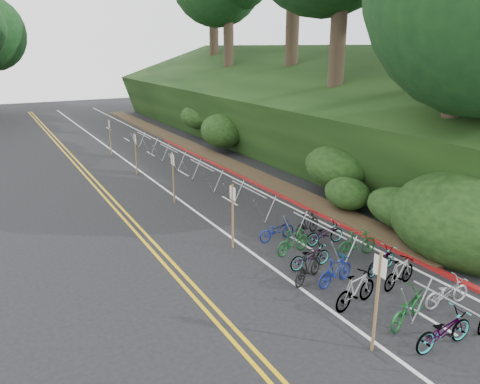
{
  "coord_description": "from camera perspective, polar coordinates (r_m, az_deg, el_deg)",
  "views": [
    {
      "loc": [
        -6.98,
        -9.27,
        7.24
      ],
      "look_at": [
        2.22,
        7.38,
        1.3
      ],
      "focal_mm": 35.0,
      "sensor_mm": 36.0,
      "label": 1
    }
  ],
  "objects": [
    {
      "name": "ground",
      "position": [
        13.68,
        7.06,
        -14.77
      ],
      "size": [
        120.0,
        120.0,
        0.0
      ],
      "primitive_type": "plane",
      "color": "black",
      "rests_on": "ground"
    },
    {
      "name": "road_markings",
      "position": [
        22.03,
        -7.06,
        -1.97
      ],
      "size": [
        7.47,
        80.0,
        0.01
      ],
      "color": "gold",
      "rests_on": "ground"
    },
    {
      "name": "red_curb",
      "position": [
        25.78,
        1.79,
        1.14
      ],
      "size": [
        0.25,
        28.0,
        0.1
      ],
      "primitive_type": "cube",
      "color": "maroon",
      "rests_on": "ground"
    },
    {
      "name": "embankment",
      "position": [
        34.94,
        6.26,
        9.56
      ],
      "size": [
        14.3,
        48.14,
        9.11
      ],
      "color": "black",
      "rests_on": "ground"
    },
    {
      "name": "bike_rack_front",
      "position": [
        12.95,
        25.0,
        -13.75
      ],
      "size": [
        1.19,
        2.77,
        1.27
      ],
      "color": "#9499A2",
      "rests_on": "ground"
    },
    {
      "name": "bike_racks_rest",
      "position": [
        25.22,
        -4.64,
        2.62
      ],
      "size": [
        1.14,
        23.0,
        1.17
      ],
      "color": "#9499A2",
      "rests_on": "ground"
    },
    {
      "name": "signpost_near",
      "position": [
        11.96,
        16.38,
        -12.08
      ],
      "size": [
        0.08,
        0.4,
        2.65
      ],
      "color": "brown",
      "rests_on": "ground"
    },
    {
      "name": "signposts_rest",
      "position": [
        25.15,
        -10.62,
        3.69
      ],
      "size": [
        0.08,
        18.4,
        2.5
      ],
      "color": "brown",
      "rests_on": "ground"
    },
    {
      "name": "bike_front",
      "position": [
        15.28,
        8.33,
        -9.0
      ],
      "size": [
        1.16,
        1.73,
        1.02
      ],
      "primitive_type": "imported",
      "rotation": [
        0.0,
        0.0,
        2.01
      ],
      "color": "black",
      "rests_on": "ground"
    },
    {
      "name": "bike_valet",
      "position": [
        15.68,
        14.69,
        -8.87
      ],
      "size": [
        3.21,
        9.46,
        1.06
      ],
      "color": "slate",
      "rests_on": "ground"
    }
  ]
}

